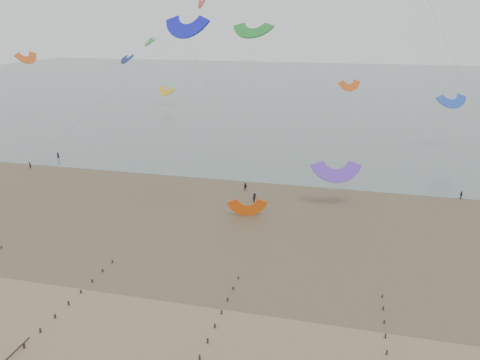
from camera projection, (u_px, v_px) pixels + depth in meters
name	position (u px, v px, depth m)	size (l,w,h in m)	color
ground	(176.00, 331.00, 50.58)	(500.00, 500.00, 0.00)	brown
sea_and_shore	(225.00, 209.00, 83.13)	(500.00, 665.00, 0.03)	#475654
kitesurfer_lead	(30.00, 165.00, 105.91)	(0.58, 0.38, 1.58)	black
kitesurfers	(388.00, 191.00, 89.82)	(132.34, 24.01, 1.84)	black
grounded_kite	(247.00, 216.00, 80.44)	(5.74, 3.01, 4.37)	#D74E0D
kites_airborne	(246.00, 68.00, 133.50)	(259.77, 115.16, 43.65)	#5F31C4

